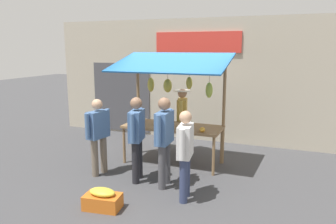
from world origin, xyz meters
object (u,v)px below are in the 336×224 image
market_stall (173,97)px  vendor_with_sunhat (182,116)px  shopper_with_shopping_bag (137,133)px  shopper_with_ponytail (98,132)px  shopper_in_striped_shirt (185,150)px  produce_crate_near (103,200)px  shopper_in_grey_tee (164,135)px

market_stall → vendor_with_sunhat: (0.03, -0.73, -0.58)m
shopper_with_shopping_bag → shopper_with_ponytail: shopper_with_shopping_bag is taller
shopper_in_striped_shirt → market_stall: bearing=18.8°
vendor_with_sunhat → shopper_with_ponytail: (1.15, 1.93, -0.04)m
shopper_in_striped_shirt → produce_crate_near: 1.59m
market_stall → shopper_in_striped_shirt: 1.96m
shopper_with_shopping_bag → vendor_with_sunhat: bearing=-19.9°
market_stall → shopper_in_grey_tee: size_ratio=1.46×
vendor_with_sunhat → shopper_in_striped_shirt: size_ratio=1.03×
shopper_with_shopping_bag → shopper_in_striped_shirt: bearing=-123.1°
vendor_with_sunhat → produce_crate_near: bearing=-19.0°
produce_crate_near → shopper_with_shopping_bag: bearing=-90.5°
produce_crate_near → shopper_in_striped_shirt: bearing=-144.4°
shopper_in_striped_shirt → shopper_with_ponytail: shopper_with_ponytail is taller
shopper_with_shopping_bag → shopper_in_grey_tee: bearing=-107.0°
market_stall → shopper_with_ponytail: size_ratio=1.57×
market_stall → shopper_with_shopping_bag: market_stall is taller
market_stall → shopper_in_grey_tee: bearing=103.5°
market_stall → shopper_with_ponytail: bearing=45.3°
shopper_with_shopping_bag → produce_crate_near: size_ratio=2.64×
shopper_with_shopping_bag → shopper_in_grey_tee: (-0.60, 0.05, 0.03)m
shopper_with_shopping_bag → shopper_with_ponytail: bearing=76.7°
shopper_in_striped_shirt → produce_crate_near: shopper_in_striped_shirt is taller
shopper_in_grey_tee → produce_crate_near: shopper_in_grey_tee is taller
shopper_in_striped_shirt → shopper_with_shopping_bag: bearing=60.8°
shopper_with_ponytail → shopper_in_grey_tee: bearing=-82.5°
shopper_in_striped_shirt → shopper_in_grey_tee: size_ratio=0.92×
vendor_with_sunhat → shopper_in_striped_shirt: 2.53m
shopper_in_striped_shirt → shopper_with_ponytail: size_ratio=0.99×
shopper_with_ponytail → market_stall: bearing=-34.5°
shopper_with_ponytail → shopper_in_striped_shirt: bearing=-92.4°
vendor_with_sunhat → shopper_in_striped_shirt: bearing=6.1°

